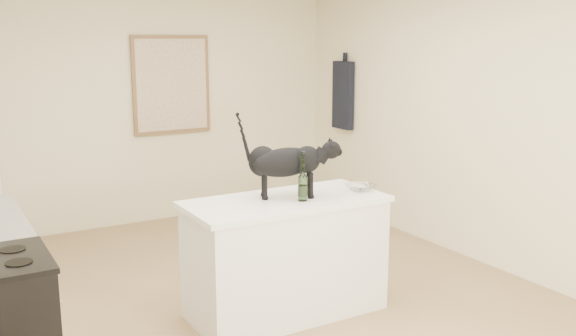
{
  "coord_description": "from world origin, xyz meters",
  "views": [
    {
      "loc": [
        -2.17,
        -4.13,
        2.07
      ],
      "look_at": [
        0.15,
        -0.15,
        1.12
      ],
      "focal_mm": 39.39,
      "sensor_mm": 36.0,
      "label": 1
    }
  ],
  "objects": [
    {
      "name": "hanging_garment",
      "position": [
        2.19,
        2.05,
        1.4
      ],
      "size": [
        0.08,
        0.34,
        0.8
      ],
      "primitive_type": "cube",
      "color": "black",
      "rests_on": "wall_right"
    },
    {
      "name": "artwork_frame",
      "position": [
        0.3,
        2.72,
        1.55
      ],
      "size": [
        0.9,
        0.03,
        1.1
      ],
      "primitive_type": "cube",
      "color": "brown",
      "rests_on": "wall_back"
    },
    {
      "name": "black_cat",
      "position": [
        0.12,
        -0.16,
        1.14
      ],
      "size": [
        0.71,
        0.46,
        0.48
      ],
      "primitive_type": null,
      "rotation": [
        0.0,
        0.0,
        -0.41
      ],
      "color": "black",
      "rests_on": "island_top"
    },
    {
      "name": "island_base",
      "position": [
        0.1,
        -0.2,
        0.43
      ],
      "size": [
        1.44,
        0.67,
        0.86
      ],
      "primitive_type": "cube",
      "color": "white",
      "rests_on": "floor"
    },
    {
      "name": "wine_bottle",
      "position": [
        0.18,
        -0.31,
        1.06
      ],
      "size": [
        0.07,
        0.07,
        0.32
      ],
      "primitive_type": "cylinder",
      "rotation": [
        0.0,
        0.0,
        -0.06
      ],
      "color": "#295B24",
      "rests_on": "island_top"
    },
    {
      "name": "glass_bowl",
      "position": [
        0.73,
        -0.28,
        0.93
      ],
      "size": [
        0.23,
        0.23,
        0.05
      ],
      "primitive_type": "imported",
      "rotation": [
        0.0,
        0.0,
        0.05
      ],
      "color": "white",
      "rests_on": "island_top"
    },
    {
      "name": "wall_back",
      "position": [
        0.0,
        2.75,
        1.3
      ],
      "size": [
        4.5,
        0.0,
        4.5
      ],
      "primitive_type": "plane",
      "rotation": [
        1.57,
        0.0,
        0.0
      ],
      "color": "beige",
      "rests_on": "ground"
    },
    {
      "name": "wall_right",
      "position": [
        2.25,
        0.0,
        1.3
      ],
      "size": [
        0.0,
        5.5,
        5.5
      ],
      "primitive_type": "plane",
      "rotation": [
        1.57,
        0.0,
        -1.57
      ],
      "color": "beige",
      "rests_on": "ground"
    },
    {
      "name": "artwork_canvas",
      "position": [
        0.3,
        2.7,
        1.55
      ],
      "size": [
        0.82,
        0.0,
        1.02
      ],
      "primitive_type": "cube",
      "color": "beige",
      "rests_on": "wall_back"
    },
    {
      "name": "floor",
      "position": [
        0.0,
        0.0,
        0.0
      ],
      "size": [
        5.5,
        5.5,
        0.0
      ],
      "primitive_type": "plane",
      "color": "#95774F",
      "rests_on": "ground"
    },
    {
      "name": "island_top",
      "position": [
        0.1,
        -0.2,
        0.88
      ],
      "size": [
        1.5,
        0.7,
        0.04
      ],
      "primitive_type": "cube",
      "color": "white",
      "rests_on": "island_base"
    }
  ]
}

